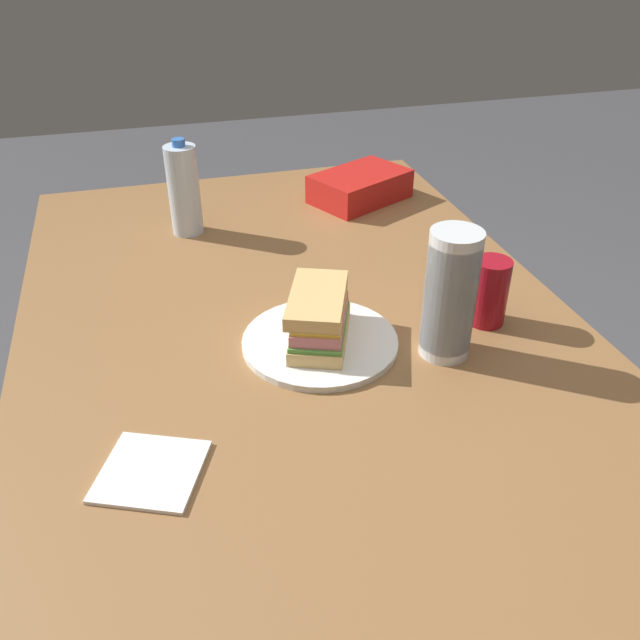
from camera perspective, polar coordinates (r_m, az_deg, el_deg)
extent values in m
plane|color=#4C4C51|center=(1.73, -0.94, -22.88)|extent=(8.00, 8.00, 0.00)
cube|color=olive|center=(1.18, -1.26, -1.79)|extent=(1.58, 0.99, 0.04)
cylinder|color=brown|center=(2.07, 5.02, 1.86)|extent=(0.07, 0.07, 0.73)
cylinder|color=brown|center=(1.97, -18.21, -1.55)|extent=(0.07, 0.07, 0.73)
cylinder|color=white|center=(1.14, 0.00, -1.87)|extent=(0.27, 0.27, 0.01)
cube|color=#DBB26B|center=(1.13, 0.00, -1.11)|extent=(0.19, 0.15, 0.02)
cube|color=#599E3F|center=(1.12, 0.00, -0.43)|extent=(0.18, 0.14, 0.01)
cube|color=#C6727A|center=(1.11, 0.00, 0.17)|extent=(0.18, 0.14, 0.02)
cube|color=yellow|center=(1.10, 0.00, 0.74)|extent=(0.17, 0.13, 0.01)
cube|color=#DBB26B|center=(1.11, -0.24, 1.75)|extent=(0.19, 0.15, 0.02)
cylinder|color=maroon|center=(1.21, 14.24, 2.35)|extent=(0.07, 0.07, 0.12)
cube|color=red|center=(1.69, 3.43, 11.31)|extent=(0.24, 0.27, 0.07)
cylinder|color=silver|center=(1.52, -11.53, 10.78)|extent=(0.07, 0.07, 0.20)
cylinder|color=blue|center=(1.49, -11.99, 14.59)|extent=(0.03, 0.03, 0.02)
cylinder|color=silver|center=(1.12, 10.70, -0.68)|extent=(0.08, 0.08, 0.09)
cylinder|color=silver|center=(1.11, 10.80, 0.10)|extent=(0.08, 0.08, 0.09)
cylinder|color=silver|center=(1.10, 10.89, 0.90)|extent=(0.08, 0.08, 0.09)
cylinder|color=silver|center=(1.09, 10.99, 1.70)|extent=(0.08, 0.08, 0.09)
cylinder|color=silver|center=(1.08, 11.09, 2.52)|extent=(0.08, 0.08, 0.09)
cylinder|color=silver|center=(1.07, 11.19, 3.35)|extent=(0.08, 0.08, 0.09)
cylinder|color=silver|center=(1.06, 11.29, 4.20)|extent=(0.08, 0.08, 0.09)
cylinder|color=silver|center=(1.05, 11.39, 5.06)|extent=(0.08, 0.08, 0.09)
cube|color=white|center=(0.94, -14.23, -12.40)|extent=(0.17, 0.17, 0.01)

